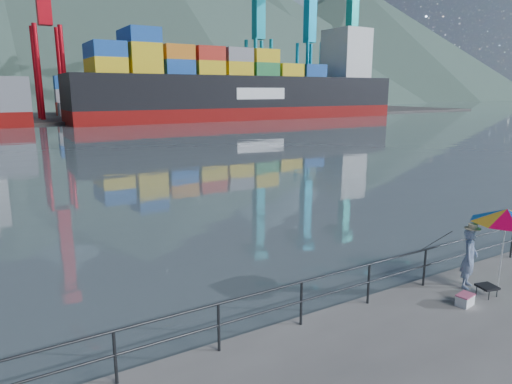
# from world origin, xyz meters

# --- Properties ---
(harbor_water) EXTENTS (500.00, 280.00, 0.00)m
(harbor_water) POSITION_xyz_m (0.00, 130.00, 0.00)
(harbor_water) COLOR slate
(harbor_water) RESTS_ON ground
(far_dock) EXTENTS (200.00, 40.00, 0.40)m
(far_dock) POSITION_xyz_m (10.00, 93.00, 0.00)
(far_dock) COLOR #514F4C
(far_dock) RESTS_ON ground
(guardrail) EXTENTS (22.00, 0.06, 1.03)m
(guardrail) POSITION_xyz_m (0.00, 1.70, 0.52)
(guardrail) COLOR #2D3033
(guardrail) RESTS_ON ground
(mountains) EXTENTS (600.00, 332.80, 80.00)m
(mountains) POSITION_xyz_m (38.82, 207.75, 35.55)
(mountains) COLOR #385147
(mountains) RESTS_ON ground
(port_cranes) EXTENTS (116.00, 28.00, 38.40)m
(port_cranes) POSITION_xyz_m (31.00, 84.00, 16.00)
(port_cranes) COLOR red
(port_cranes) RESTS_ON ground
(container_stacks) EXTENTS (58.00, 5.40, 7.80)m
(container_stacks) POSITION_xyz_m (30.72, 93.59, 3.17)
(container_stacks) COLOR gray
(container_stacks) RESTS_ON ground
(fisherman) EXTENTS (0.67, 0.57, 1.57)m
(fisherman) POSITION_xyz_m (3.91, 1.06, 0.78)
(fisherman) COLOR #345997
(fisherman) RESTS_ON ground
(beach_umbrella) EXTENTS (1.88, 1.88, 2.11)m
(beach_umbrella) POSITION_xyz_m (4.61, 0.63, 1.93)
(beach_umbrella) COLOR white
(beach_umbrella) RESTS_ON ground
(folding_stool) EXTENTS (0.51, 0.51, 0.28)m
(folding_stool) POSITION_xyz_m (3.83, 0.45, 0.15)
(folding_stool) COLOR black
(folding_stool) RESTS_ON ground
(cooler_bag) EXTENTS (0.47, 0.35, 0.25)m
(cooler_bag) POSITION_xyz_m (2.92, 0.43, 0.12)
(cooler_bag) COLOR white
(cooler_bag) RESTS_ON ground
(fishing_rod) EXTENTS (0.68, 1.56, 1.19)m
(fishing_rod) POSITION_xyz_m (3.90, 2.16, 0.00)
(fishing_rod) COLOR black
(fishing_rod) RESTS_ON ground
(container_ship) EXTENTS (64.33, 10.72, 18.10)m
(container_ship) POSITION_xyz_m (38.96, 70.88, 5.80)
(container_ship) COLOR #6E0A08
(container_ship) RESTS_ON ground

